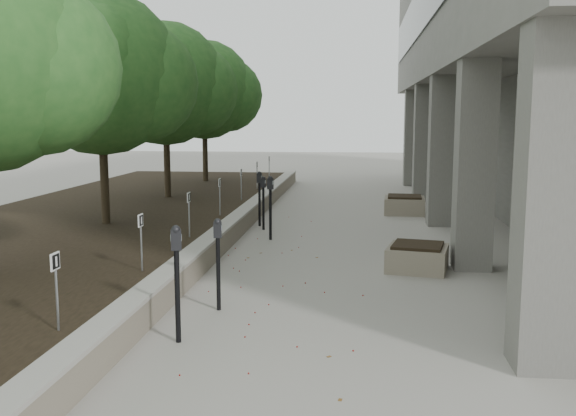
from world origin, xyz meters
The scene contains 21 objects.
ground centered at (0.00, 0.00, 0.00)m, with size 90.00×90.00×0.00m, color gray.
retaining_wall centered at (-1.82, 9.00, 0.25)m, with size 0.39×26.00×0.50m, color gray, non-canonical shape.
planting_bed centered at (-5.50, 9.00, 0.20)m, with size 7.00×26.00×0.40m, color black.
crabapple_tree_3 centered at (-4.80, 8.00, 3.12)m, with size 4.60×4.00×5.44m, color #265821, non-canonical shape.
crabapple_tree_4 centered at (-4.80, 13.00, 3.12)m, with size 4.60×4.00×5.44m, color #265821, non-canonical shape.
crabapple_tree_5 centered at (-4.80, 18.00, 3.12)m, with size 4.60×4.00×5.44m, color #265821, non-canonical shape.
parking_sign_2 centered at (-2.35, 0.50, 0.88)m, with size 0.04×0.22×0.96m, color black, non-canonical shape.
parking_sign_3 centered at (-2.35, 3.50, 0.88)m, with size 0.04×0.22×0.96m, color black, non-canonical shape.
parking_sign_4 centered at (-2.35, 6.50, 0.88)m, with size 0.04×0.22×0.96m, color black, non-canonical shape.
parking_sign_5 centered at (-2.35, 9.50, 0.88)m, with size 0.04×0.22×0.96m, color black, non-canonical shape.
parking_sign_6 centered at (-2.35, 12.50, 0.88)m, with size 0.04×0.22×0.96m, color black, non-canonical shape.
parking_sign_7 centered at (-2.35, 15.50, 0.88)m, with size 0.04×0.22×0.96m, color black, non-canonical shape.
parking_sign_8 centered at (-2.35, 18.50, 0.88)m, with size 0.04×0.22×0.96m, color black, non-canonical shape.
parking_meter_1 centered at (-1.12, 1.34, 0.78)m, with size 0.16×0.11×1.57m, color black, non-canonical shape.
parking_meter_2 centered at (-0.90, 2.78, 0.71)m, with size 0.14×0.10×1.43m, color black, non-canonical shape.
parking_meter_3 centered at (-0.89, 8.43, 0.77)m, with size 0.15×0.11×1.54m, color black, non-canonical shape.
parking_meter_4 centered at (-1.26, 9.75, 0.70)m, with size 0.14×0.10×1.40m, color black, non-canonical shape.
parking_meter_5 centered at (-1.44, 10.28, 0.74)m, with size 0.15×0.10×1.48m, color black, non-canonical shape.
planter_front centered at (2.35, 5.73, 0.26)m, with size 1.10×1.10×0.52m, color gray, non-canonical shape.
planter_back centered at (2.58, 12.94, 0.28)m, with size 1.19×1.19×0.55m, color gray, non-canonical shape.
berry_scatter centered at (-0.10, 5.00, 0.01)m, with size 3.30×14.10×0.02m, color maroon, non-canonical shape.
Camera 1 is at (1.23, -6.58, 2.97)m, focal length 40.10 mm.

